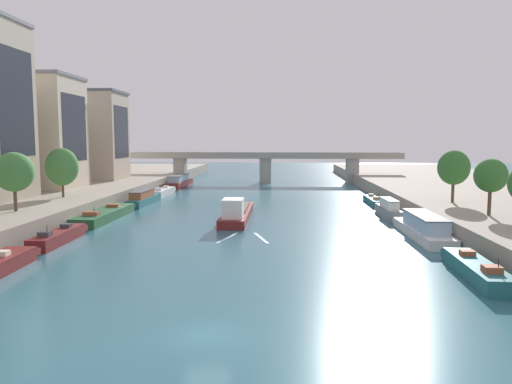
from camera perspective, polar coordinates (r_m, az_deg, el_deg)
name	(u,v)px	position (r m, az deg, el deg)	size (l,w,h in m)	color
ground_plane	(207,336)	(28.10, -5.69, -16.09)	(400.00, 400.00, 0.00)	#2D6070
quay_left	(25,195)	(92.01, -24.99, -0.36)	(36.00, 170.00, 2.36)	gray
quay_right	(501,198)	(88.52, 26.33, -0.65)	(36.00, 170.00, 2.36)	gray
barge_midriver	(237,212)	(65.84, -2.23, -2.33)	(3.40, 19.04, 3.37)	maroon
wake_behind_barge	(244,238)	(53.71, -1.35, -5.28)	(5.60, 5.88, 0.03)	#A0CCD6
moored_boat_left_near	(59,236)	(55.02, -21.72, -4.75)	(2.22, 10.74, 2.35)	maroon
moored_boat_left_lone	(105,214)	(69.08, -16.97, -2.48)	(3.52, 16.46, 2.30)	#235633
moored_boat_left_downstream	(143,198)	(83.02, -12.82, -0.70)	(2.65, 12.86, 2.40)	#23666B
moored_boat_left_end	(163,192)	(96.29, -10.60, 0.03)	(2.46, 11.29, 2.27)	silver
moored_boat_left_far	(179,182)	(112.23, -8.84, 1.18)	(3.48, 16.58, 2.71)	maroon
moored_boat_right_end	(476,269)	(42.10, 23.92, -8.10)	(2.67, 11.53, 2.35)	#23666B
moored_boat_right_far	(423,227)	(56.76, 18.66, -3.88)	(3.17, 15.35, 2.61)	silver
moored_boat_right_downstream	(388,209)	(70.11, 14.95, -1.93)	(1.87, 10.02, 2.56)	gray
moored_boat_right_second	(373,200)	(83.81, 13.27, -0.95)	(1.70, 10.61, 2.15)	#23666B
tree_left_nearest	(14,172)	(62.92, -26.03, 2.07)	(4.40, 4.40, 6.77)	brown
tree_left_distant	(62,167)	(75.65, -21.38, 2.70)	(4.52, 4.52, 7.00)	brown
tree_right_nearest	(491,176)	(59.00, 25.35, 1.69)	(3.48, 3.48, 6.16)	brown
tree_right_far	(454,168)	(69.51, 21.76, 2.61)	(4.09, 4.09, 6.81)	brown
building_left_tall	(40,132)	(91.14, -23.58, 6.34)	(12.39, 12.14, 18.83)	beige
building_left_corner	(85,135)	(108.64, -19.04, 6.18)	(15.81, 11.22, 18.02)	#B2A38E
bridge_far	(266,163)	(121.79, 1.10, 3.35)	(66.24, 4.40, 7.40)	#9E998E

